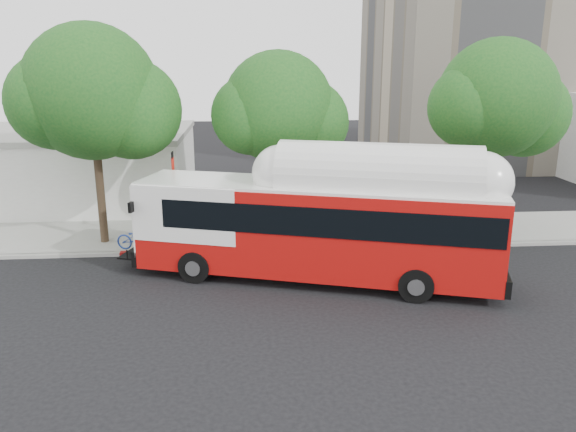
% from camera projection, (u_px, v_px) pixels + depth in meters
% --- Properties ---
extents(ground, '(120.00, 120.00, 0.00)m').
position_uv_depth(ground, '(315.00, 284.00, 21.08)').
color(ground, black).
rests_on(ground, ground).
extents(sidewalk, '(60.00, 5.00, 0.15)m').
position_uv_depth(sidewalk, '(299.00, 232.00, 27.30)').
color(sidewalk, gray).
rests_on(sidewalk, ground).
extents(curb_strip, '(60.00, 0.30, 0.15)m').
position_uv_depth(curb_strip, '(304.00, 249.00, 24.81)').
color(curb_strip, gray).
rests_on(curb_strip, ground).
extents(red_curb_segment, '(10.00, 0.32, 0.16)m').
position_uv_depth(red_curb_segment, '(236.00, 251.00, 24.58)').
color(red_curb_segment, maroon).
rests_on(red_curb_segment, ground).
extents(street_tree_left, '(6.67, 5.80, 9.74)m').
position_uv_depth(street_tree_left, '(104.00, 97.00, 24.02)').
color(street_tree_left, '#2D2116').
rests_on(street_tree_left, ground).
extents(street_tree_mid, '(5.75, 5.00, 8.62)m').
position_uv_depth(street_tree_mid, '(287.00, 112.00, 25.28)').
color(street_tree_mid, '#2D2116').
rests_on(street_tree_mid, ground).
extents(street_tree_right, '(6.21, 5.40, 9.18)m').
position_uv_depth(street_tree_right, '(505.00, 103.00, 25.74)').
color(street_tree_right, '#2D2116').
rests_on(street_tree_right, ground).
extents(low_commercial_bldg, '(16.20, 10.20, 4.25)m').
position_uv_depth(low_commercial_bldg, '(49.00, 166.00, 32.91)').
color(low_commercial_bldg, silver).
rests_on(low_commercial_bldg, ground).
extents(transit_bus, '(14.57, 6.75, 4.28)m').
position_uv_depth(transit_bus, '(318.00, 229.00, 21.10)').
color(transit_bus, '#AE0E0C').
rests_on(transit_bus, ground).
extents(signal_pole, '(0.12, 0.41, 4.38)m').
position_uv_depth(signal_pole, '(175.00, 201.00, 24.40)').
color(signal_pole, red).
rests_on(signal_pole, ground).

